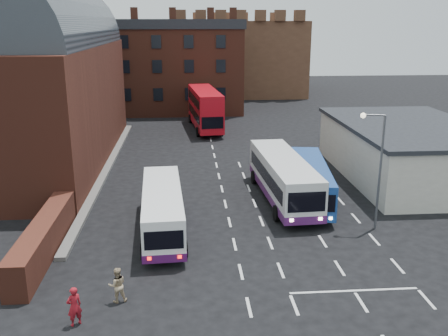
{
  "coord_description": "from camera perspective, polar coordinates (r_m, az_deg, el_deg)",
  "views": [
    {
      "loc": [
        -2.55,
        -22.91,
        11.92
      ],
      "look_at": [
        0.0,
        10.0,
        2.2
      ],
      "focal_mm": 40.0,
      "sensor_mm": 36.0,
      "label": 1
    }
  ],
  "objects": [
    {
      "name": "forecourt_wall",
      "position": [
        28.29,
        -19.91,
        -7.56
      ],
      "size": [
        1.2,
        10.0,
        1.8
      ],
      "primitive_type": "cube",
      "color": "#602B1E",
      "rests_on": "ground"
    },
    {
      "name": "bus_white_inbound",
      "position": [
        34.29,
        6.78,
        -0.88
      ],
      "size": [
        3.26,
        11.27,
        3.04
      ],
      "rotation": [
        0.0,
        0.0,
        3.19
      ],
      "color": "silver",
      "rests_on": "ground"
    },
    {
      "name": "ground",
      "position": [
        25.95,
        1.74,
        -10.94
      ],
      "size": [
        180.0,
        180.0,
        0.0
      ],
      "primitive_type": "plane",
      "color": "black"
    },
    {
      "name": "pedestrian_red",
      "position": [
        21.78,
        -16.74,
        -14.9
      ],
      "size": [
        0.75,
        0.7,
        1.71
      ],
      "primitive_type": "imported",
      "rotation": [
        0.0,
        0.0,
        3.77
      ],
      "color": "maroon",
      "rests_on": "ground"
    },
    {
      "name": "bus_blue",
      "position": [
        34.43,
        9.76,
        -1.34
      ],
      "size": [
        3.5,
        9.93,
        2.65
      ],
      "rotation": [
        0.0,
        0.0,
        3.01
      ],
      "color": "navy",
      "rests_on": "ground"
    },
    {
      "name": "cream_building",
      "position": [
        42.02,
        20.41,
        1.93
      ],
      "size": [
        10.4,
        16.4,
        4.25
      ],
      "color": "beige",
      "rests_on": "ground"
    },
    {
      "name": "bus_red_double",
      "position": [
        57.13,
        -2.18,
        6.81
      ],
      "size": [
        3.68,
        11.53,
        4.53
      ],
      "rotation": [
        0.0,
        0.0,
        3.24
      ],
      "color": "red",
      "rests_on": "ground"
    },
    {
      "name": "railway_station",
      "position": [
        45.98,
        -21.11,
        9.99
      ],
      "size": [
        12.0,
        28.0,
        16.0
      ],
      "color": "#602B1E",
      "rests_on": "ground"
    },
    {
      "name": "brick_terrace",
      "position": [
        69.29,
        -7.41,
        10.96
      ],
      "size": [
        22.0,
        10.0,
        11.0
      ],
      "primitive_type": "cube",
      "color": "brown",
      "rests_on": "ground"
    },
    {
      "name": "bus_white_outbound",
      "position": [
        29.25,
        -7.05,
        -4.48
      ],
      "size": [
        2.84,
        9.76,
        2.63
      ],
      "rotation": [
        0.0,
        0.0,
        0.06
      ],
      "color": "white",
      "rests_on": "ground"
    },
    {
      "name": "castle_keep",
      "position": [
        89.51,
        1.08,
        12.61
      ],
      "size": [
        22.0,
        22.0,
        12.0
      ],
      "primitive_type": "cube",
      "color": "brown",
      "rests_on": "ground"
    },
    {
      "name": "pedestrian_beige",
      "position": [
        22.95,
        -12.1,
        -12.94
      ],
      "size": [
        0.91,
        0.79,
        1.62
      ],
      "primitive_type": "imported",
      "rotation": [
        0.0,
        0.0,
        3.38
      ],
      "color": "tan",
      "rests_on": "ground"
    },
    {
      "name": "street_lamp",
      "position": [
        30.03,
        17.05,
        0.79
      ],
      "size": [
        1.39,
        0.49,
        6.98
      ],
      "rotation": [
        0.0,
        0.0,
        -0.23
      ],
      "color": "#595B5F",
      "rests_on": "ground"
    }
  ]
}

